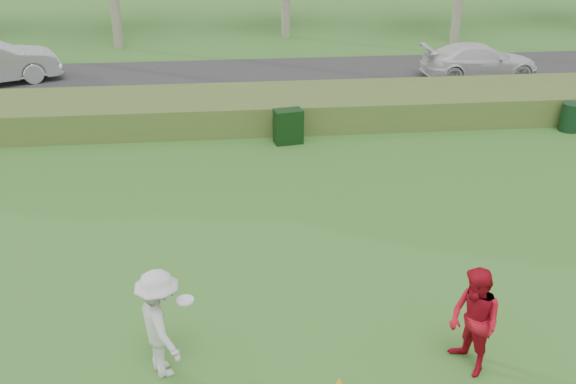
{
  "coord_description": "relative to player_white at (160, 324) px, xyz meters",
  "views": [
    {
      "loc": [
        -1.2,
        -7.65,
        6.95
      ],
      "look_at": [
        0.0,
        4.0,
        1.3
      ],
      "focal_mm": 40.0,
      "sensor_mm": 36.0,
      "label": 1
    }
  ],
  "objects": [
    {
      "name": "ground",
      "position": [
        2.32,
        -0.4,
        -0.91
      ],
      "size": [
        120.0,
        120.0,
        0.0
      ],
      "primitive_type": "plane",
      "color": "#2F6B23",
      "rests_on": "ground"
    },
    {
      "name": "reed_strip",
      "position": [
        2.32,
        11.6,
        -0.46
      ],
      "size": [
        80.0,
        3.0,
        0.9
      ],
      "primitive_type": "cube",
      "color": "#486327",
      "rests_on": "ground"
    },
    {
      "name": "park_road",
      "position": [
        2.32,
        16.6,
        -0.88
      ],
      "size": [
        80.0,
        6.0,
        0.06
      ],
      "primitive_type": "cube",
      "color": "#2D2D2D",
      "rests_on": "ground"
    },
    {
      "name": "player_white",
      "position": [
        0.0,
        0.0,
        0.0
      ],
      "size": [
        1.11,
        1.35,
        1.83
      ],
      "rotation": [
        0.0,
        0.0,
        2.0
      ],
      "color": "silver",
      "rests_on": "ground"
    },
    {
      "name": "player_red",
      "position": [
        4.77,
        -0.42,
        -0.01
      ],
      "size": [
        0.91,
        1.04,
        1.8
      ],
      "primitive_type": "imported",
      "rotation": [
        0.0,
        0.0,
        -1.28
      ],
      "color": "#B10F21",
      "rests_on": "ground"
    },
    {
      "name": "cone_yellow",
      "position": [
        2.66,
        -0.69,
        -0.8
      ],
      "size": [
        0.2,
        0.2,
        0.22
      ],
      "primitive_type": "cone",
      "color": "#FFB11A",
      "rests_on": "ground"
    },
    {
      "name": "utility_cabinet",
      "position": [
        2.95,
        9.65,
        -0.4
      ],
      "size": [
        0.89,
        0.64,
        1.02
      ],
      "primitive_type": "cube",
      "rotation": [
        0.0,
        0.0,
        0.17
      ],
      "color": "black",
      "rests_on": "ground"
    },
    {
      "name": "trash_bin",
      "position": [
        11.72,
        9.77,
        -0.47
      ],
      "size": [
        0.73,
        0.73,
        0.88
      ],
      "primitive_type": "cylinder",
      "rotation": [
        0.0,
        0.0,
        -0.29
      ],
      "color": "black",
      "rests_on": "ground"
    },
    {
      "name": "car_right",
      "position": [
        11.08,
        15.74,
        -0.2
      ],
      "size": [
        4.54,
        1.89,
        1.31
      ],
      "primitive_type": "imported",
      "rotation": [
        0.0,
        0.0,
        1.58
      ],
      "color": "white",
      "rests_on": "park_road"
    }
  ]
}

